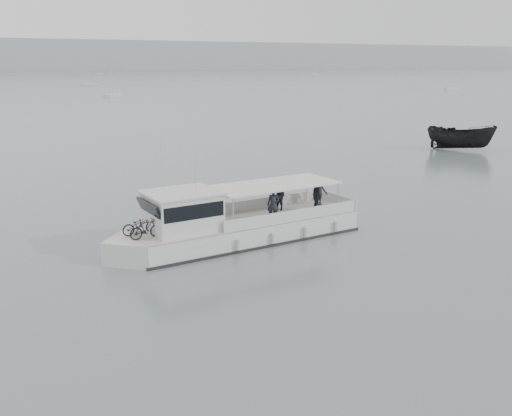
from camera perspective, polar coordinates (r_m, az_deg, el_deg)
ground at (r=29.77m, az=-8.79°, el=-2.77°), size 1400.00×1400.00×0.00m
tour_boat at (r=27.96m, az=-2.94°, el=-1.79°), size 13.41×3.80×5.59m
dark_motorboat at (r=61.53m, az=19.81°, el=6.67°), size 6.12×6.74×2.57m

